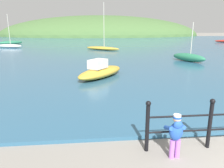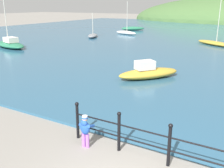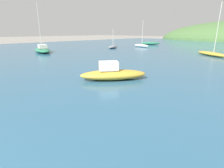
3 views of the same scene
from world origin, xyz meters
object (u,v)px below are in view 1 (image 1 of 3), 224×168
object	(u,v)px
child_in_coat	(176,132)
boat_blue_hull	(9,46)
boat_green_fishing	(103,48)
boat_nearest_quay	(189,57)
boat_twin_mast	(11,43)
boat_white_sailboat	(100,71)

from	to	relation	value
child_in_coat	boat_blue_hull	distance (m)	29.03
boat_green_fishing	child_in_coat	bearing A→B (deg)	-89.32
boat_green_fishing	boat_blue_hull	xyz separation A→B (m)	(-12.08, 4.00, 0.03)
boat_blue_hull	boat_green_fishing	bearing A→B (deg)	-18.33
boat_green_fishing	boat_nearest_quay	distance (m)	11.56
boat_twin_mast	boat_blue_hull	world-z (taller)	boat_blue_hull
child_in_coat	boat_nearest_quay	xyz separation A→B (m)	(6.04, 12.58, -0.17)
boat_nearest_quay	boat_white_sailboat	size ratio (longest dim) A/B	0.84
boat_green_fishing	boat_white_sailboat	bearing A→B (deg)	-93.76
boat_green_fishing	boat_blue_hull	size ratio (longest dim) A/B	1.27
boat_twin_mast	boat_nearest_quay	bearing A→B (deg)	-43.91
boat_twin_mast	boat_white_sailboat	world-z (taller)	boat_white_sailboat
boat_green_fishing	boat_twin_mast	xyz separation A→B (m)	(-13.82, 9.68, 0.06)
boat_green_fishing	boat_blue_hull	world-z (taller)	boat_green_fishing
boat_white_sailboat	boat_green_fishing	bearing A→B (deg)	86.24
child_in_coat	boat_blue_hull	world-z (taller)	boat_blue_hull
boat_twin_mast	boat_blue_hull	bearing A→B (deg)	-72.94
boat_blue_hull	child_in_coat	bearing A→B (deg)	-64.84
boat_green_fishing	boat_blue_hull	distance (m)	12.72
child_in_coat	boat_blue_hull	size ratio (longest dim) A/B	0.23
boat_blue_hull	boat_white_sailboat	bearing A→B (deg)	-59.22
boat_nearest_quay	boat_white_sailboat	distance (m)	8.80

